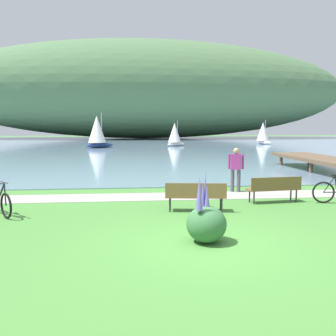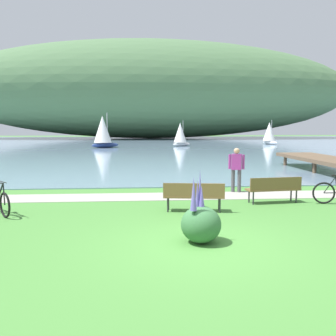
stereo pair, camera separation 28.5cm
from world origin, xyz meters
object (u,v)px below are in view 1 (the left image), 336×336
(park_bench_near_camera, at_px, (274,187))
(sailboat_toward_hillside, at_px, (263,133))
(sailboat_nearest_to_shore, at_px, (175,134))
(sailboat_mid_bay, at_px, (97,131))
(park_bench_further_along, at_px, (196,194))
(person_at_shoreline, at_px, (236,167))

(park_bench_near_camera, bearing_deg, sailboat_toward_hillside, 70.48)
(sailboat_nearest_to_shore, bearing_deg, sailboat_mid_bay, -162.64)
(park_bench_further_along, bearing_deg, sailboat_mid_bay, 100.06)
(person_at_shoreline, distance_m, sailboat_toward_hillside, 40.12)
(park_bench_near_camera, bearing_deg, sailboat_nearest_to_shore, 88.71)
(person_at_shoreline, relative_size, sailboat_mid_bay, 0.41)
(park_bench_near_camera, height_order, sailboat_mid_bay, sailboat_mid_bay)
(park_bench_near_camera, xyz_separation_m, park_bench_further_along, (-2.82, -1.02, 0.00))
(person_at_shoreline, xyz_separation_m, sailboat_nearest_to_shore, (1.51, 33.23, 0.61))
(park_bench_near_camera, height_order, person_at_shoreline, person_at_shoreline)
(park_bench_further_along, xyz_separation_m, person_at_shoreline, (2.11, 3.12, 0.46))
(sailboat_nearest_to_shore, distance_m, sailboat_toward_hillside, 13.81)
(park_bench_near_camera, relative_size, sailboat_mid_bay, 0.45)
(park_bench_further_along, bearing_deg, sailboat_toward_hillside, 67.44)
(sailboat_nearest_to_shore, bearing_deg, person_at_shoreline, -92.60)
(park_bench_near_camera, relative_size, person_at_shoreline, 1.08)
(sailboat_nearest_to_shore, relative_size, sailboat_toward_hillside, 0.96)
(park_bench_further_along, distance_m, sailboat_nearest_to_shore, 36.54)
(park_bench_near_camera, xyz_separation_m, person_at_shoreline, (-0.71, 2.10, 0.46))
(park_bench_further_along, height_order, person_at_shoreline, person_at_shoreline)
(park_bench_near_camera, bearing_deg, sailboat_mid_bay, 105.12)
(person_at_shoreline, bearing_deg, sailboat_mid_bay, 104.86)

